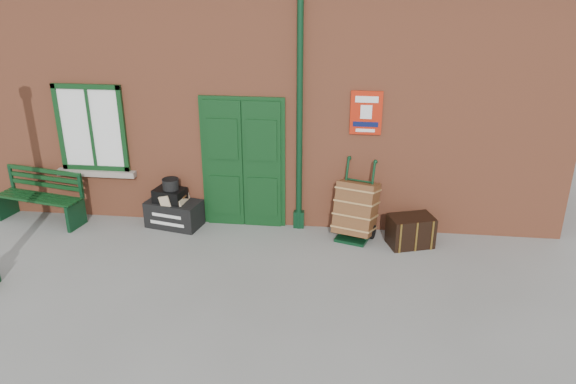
# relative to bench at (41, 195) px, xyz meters

# --- Properties ---
(ground) EXTENTS (80.00, 80.00, 0.00)m
(ground) POSITION_rel_bench_xyz_m (3.86, -1.20, -0.48)
(ground) COLOR gray
(ground) RESTS_ON ground
(station_building) EXTENTS (10.30, 4.30, 4.36)m
(station_building) POSITION_rel_bench_xyz_m (3.86, 2.30, 1.68)
(station_building) COLOR #AA5636
(station_building) RESTS_ON ground
(bench) EXTENTS (1.61, 0.78, 0.96)m
(bench) POSITION_rel_bench_xyz_m (0.00, 0.00, 0.00)
(bench) COLOR #0E3515
(bench) RESTS_ON ground
(houdini_trunk) EXTENTS (1.00, 0.68, 0.46)m
(houdini_trunk) POSITION_rel_bench_xyz_m (2.36, 0.05, -0.25)
(houdini_trunk) COLOR black
(houdini_trunk) RESTS_ON ground
(strongbox) EXTENTS (0.57, 0.46, 0.23)m
(strongbox) POSITION_rel_bench_xyz_m (2.31, 0.05, 0.09)
(strongbox) COLOR black
(strongbox) RESTS_ON houdini_trunk
(hatbox) EXTENTS (0.33, 0.33, 0.18)m
(hatbox) POSITION_rel_bench_xyz_m (2.34, 0.05, 0.30)
(hatbox) COLOR black
(hatbox) RESTS_ON strongbox
(suitcase_back) EXTENTS (0.37, 0.48, 0.64)m
(suitcase_back) POSITION_rel_bench_xyz_m (2.36, 0.05, -0.16)
(suitcase_back) COLOR tan
(suitcase_back) RESTS_ON ground
(suitcase_front) EXTENTS (0.31, 0.43, 0.55)m
(suitcase_front) POSITION_rel_bench_xyz_m (2.54, 0.05, -0.20)
(suitcase_front) COLOR tan
(suitcase_front) RESTS_ON ground
(porter_trolley) EXTENTS (0.79, 0.83, 1.29)m
(porter_trolley) POSITION_rel_bench_xyz_m (5.48, 0.01, 0.02)
(porter_trolley) COLOR #0C321A
(porter_trolley) RESTS_ON ground
(dark_trunk) EXTENTS (0.80, 0.65, 0.50)m
(dark_trunk) POSITION_rel_bench_xyz_m (6.36, -0.19, -0.23)
(dark_trunk) COLOR black
(dark_trunk) RESTS_ON ground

